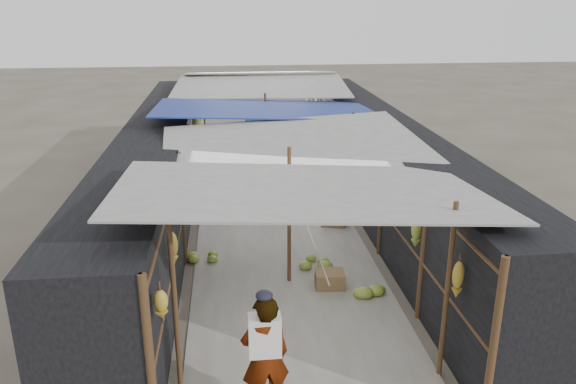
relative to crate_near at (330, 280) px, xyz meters
name	(u,v)px	position (x,y,z in m)	size (l,w,h in m)	color
ground	(313,383)	(-0.71, -2.66, -0.16)	(80.00, 80.00, 0.00)	#6B6356
aisle_slab	(274,214)	(-0.71, 3.84, -0.15)	(3.60, 16.00, 0.02)	#9E998E
stall_left	(159,173)	(-3.41, 3.84, 0.99)	(1.40, 15.00, 2.30)	black
stall_right	(383,166)	(1.99, 3.84, 0.99)	(1.40, 15.00, 2.30)	black
crate_near	(330,280)	(0.00, 0.00, 0.00)	(0.53, 0.42, 0.32)	olive
crate_mid	(333,219)	(0.62, 2.96, 0.00)	(0.54, 0.43, 0.32)	olive
crate_back	(228,204)	(-1.83, 4.32, -0.01)	(0.46, 0.38, 0.30)	olive
black_basin	(310,159)	(0.87, 8.49, -0.07)	(0.61, 0.61, 0.18)	black
vendor_elderly	(265,356)	(-1.40, -3.16, 0.68)	(0.61, 0.40, 1.68)	white
shopper_blue	(274,190)	(-0.72, 3.48, 0.59)	(0.73, 0.57, 1.50)	#1E2C9A
vendor_seated	(296,179)	(0.00, 5.17, 0.32)	(0.62, 0.35, 0.96)	#524C47
market_canopy	(273,115)	(-0.68, 4.18, 2.25)	(5.62, 15.20, 2.77)	brown
hanging_bananas	(271,147)	(-0.75, 3.97, 1.52)	(3.94, 14.48, 0.80)	gold
floor_bananas	(271,210)	(-0.78, 3.75, 0.00)	(3.64, 8.32, 0.33)	olive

